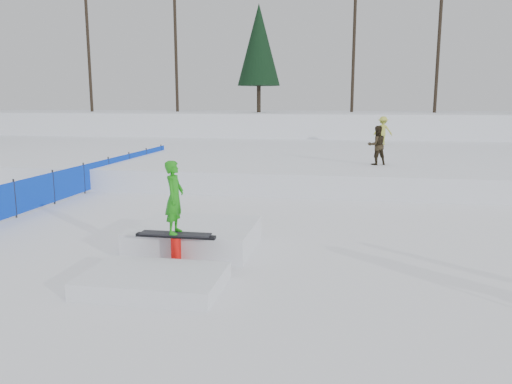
% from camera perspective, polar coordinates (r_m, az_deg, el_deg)
% --- Properties ---
extents(ground, '(120.00, 120.00, 0.00)m').
position_cam_1_polar(ground, '(10.34, -4.72, -7.89)').
color(ground, white).
extents(snow_berm, '(60.00, 14.00, 2.40)m').
position_cam_1_polar(snow_berm, '(39.62, 6.45, 7.33)').
color(snow_berm, white).
rests_on(snow_berm, ground).
extents(snow_midrise, '(50.00, 18.00, 0.80)m').
position_cam_1_polar(snow_midrise, '(25.77, 4.37, 4.00)').
color(snow_midrise, white).
rests_on(snow_midrise, ground).
extents(safety_fence, '(0.05, 16.00, 1.10)m').
position_cam_1_polar(safety_fence, '(18.65, -19.05, 1.50)').
color(safety_fence, '#0835C6').
rests_on(safety_fence, ground).
extents(treeline, '(40.24, 4.22, 10.50)m').
position_cam_1_polar(treeline, '(38.17, 16.15, 16.28)').
color(treeline, black).
rests_on(treeline, snow_berm).
extents(walker_olive, '(0.89, 0.80, 1.51)m').
position_cam_1_polar(walker_olive, '(19.86, 13.64, 5.21)').
color(walker_olive, black).
rests_on(walker_olive, snow_midrise).
extents(walker_ygreen, '(1.11, 0.75, 1.59)m').
position_cam_1_polar(walker_ygreen, '(29.30, 14.30, 6.82)').
color(walker_ygreen, '#BDC644').
rests_on(walker_ygreen, snow_midrise).
extents(jib_rail_feature, '(2.60, 4.40, 2.11)m').
position_cam_1_polar(jib_rail_feature, '(10.53, -8.09, -5.89)').
color(jib_rail_feature, white).
rests_on(jib_rail_feature, ground).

